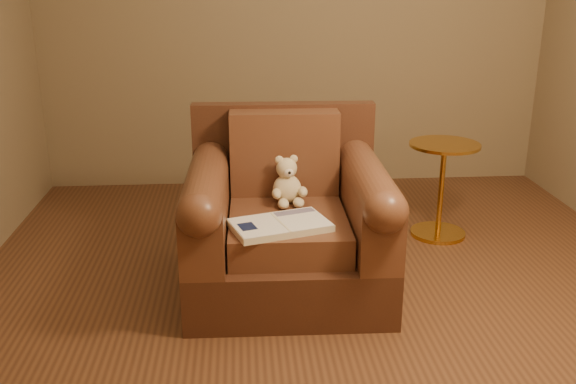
{
  "coord_description": "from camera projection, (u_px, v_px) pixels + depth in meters",
  "views": [
    {
      "loc": [
        -0.45,
        -3.13,
        1.66
      ],
      "look_at": [
        -0.21,
        0.02,
        0.58
      ],
      "focal_mm": 40.0,
      "sensor_mm": 36.0,
      "label": 1
    }
  ],
  "objects": [
    {
      "name": "teddy_bear",
      "position": [
        288.0,
        185.0,
        3.52
      ],
      "size": [
        0.2,
        0.22,
        0.27
      ],
      "rotation": [
        0.0,
        0.0,
        0.15
      ],
      "color": "beige",
      "rests_on": "armchair"
    },
    {
      "name": "armchair",
      "position": [
        287.0,
        223.0,
        3.5
      ],
      "size": [
        1.08,
        1.03,
        0.95
      ],
      "rotation": [
        0.0,
        0.0,
        -0.02
      ],
      "color": "#452517",
      "rests_on": "floor"
    },
    {
      "name": "side_table",
      "position": [
        441.0,
        187.0,
        4.19
      ],
      "size": [
        0.45,
        0.45,
        0.63
      ],
      "color": "gold",
      "rests_on": "floor"
    },
    {
      "name": "guidebook",
      "position": [
        280.0,
        225.0,
        3.19
      ],
      "size": [
        0.54,
        0.41,
        0.04
      ],
      "rotation": [
        0.0,
        0.0,
        0.31
      ],
      "color": "beige",
      "rests_on": "armchair"
    },
    {
      "name": "floor",
      "position": [
        326.0,
        292.0,
        3.52
      ],
      "size": [
        4.0,
        4.0,
        0.0
      ],
      "primitive_type": "plane",
      "color": "brown",
      "rests_on": "ground"
    }
  ]
}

